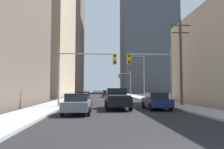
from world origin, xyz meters
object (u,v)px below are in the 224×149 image
sedan_navy (156,101)px  traffic_signal_near_right (152,67)px  traffic_signal_near_left (85,66)px  sedan_grey (77,103)px  traffic_signal_far_right (125,79)px  sedan_red (83,98)px  sedan_maroon (107,94)px  pickup_truck_black (117,99)px

sedan_navy → traffic_signal_near_right: bearing=83.1°
traffic_signal_near_left → sedan_grey: bearing=-91.5°
traffic_signal_near_right → traffic_signal_far_right: same height
sedan_red → traffic_signal_far_right: bearing=72.9°
sedan_red → sedan_maroon: 22.77m
sedan_red → sedan_navy: bearing=-37.0°
sedan_navy → traffic_signal_far_right: bearing=87.9°
sedan_maroon → sedan_red: bearing=-98.9°
sedan_maroon → traffic_signal_far_right: bearing=38.1°
traffic_signal_near_left → traffic_signal_near_right: 6.89m
sedan_grey → traffic_signal_near_right: 9.76m
traffic_signal_near_right → traffic_signal_far_right: bearing=88.4°
sedan_maroon → traffic_signal_near_right: 25.34m
traffic_signal_near_right → traffic_signal_far_right: (0.81, 28.39, -0.08)m
sedan_navy → traffic_signal_near_right: 4.37m
sedan_grey → traffic_signal_far_right: size_ratio=0.71×
sedan_red → sedan_maroon: same height
sedan_red → pickup_truck_black: bearing=-52.5°
sedan_red → traffic_signal_far_right: (8.02, 26.05, 3.23)m
pickup_truck_black → sedan_maroon: size_ratio=1.29×
pickup_truck_black → sedan_navy: 3.53m
sedan_grey → sedan_maroon: bearing=83.8°
pickup_truck_black → sedan_maroon: bearing=89.8°
traffic_signal_near_right → traffic_signal_far_right: 28.40m
sedan_red → traffic_signal_near_left: traffic_signal_near_left is taller
pickup_truck_black → traffic_signal_near_right: (3.79, 2.11, 3.15)m
pickup_truck_black → traffic_signal_near_left: traffic_signal_near_left is taller
sedan_navy → traffic_signal_near_left: (-6.54, 2.83, 3.37)m
sedan_grey → sedan_maroon: size_ratio=1.01×
sedan_red → sedan_grey: bearing=-88.8°
sedan_grey → traffic_signal_near_left: 6.79m
sedan_grey → pickup_truck_black: bearing=49.3°
sedan_maroon → traffic_signal_near_right: bearing=-81.5°
sedan_navy → traffic_signal_near_right: traffic_signal_near_right is taller
sedan_red → traffic_signal_far_right: traffic_signal_far_right is taller
sedan_navy → sedan_maroon: same height
traffic_signal_near_left → traffic_signal_near_right: same height
traffic_signal_far_right → sedan_maroon: bearing=-141.9°
sedan_navy → pickup_truck_black: bearing=168.3°
sedan_navy → sedan_maroon: 27.87m
pickup_truck_black → sedan_red: (-3.42, 4.46, -0.16)m
traffic_signal_near_right → sedan_grey: bearing=-140.1°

